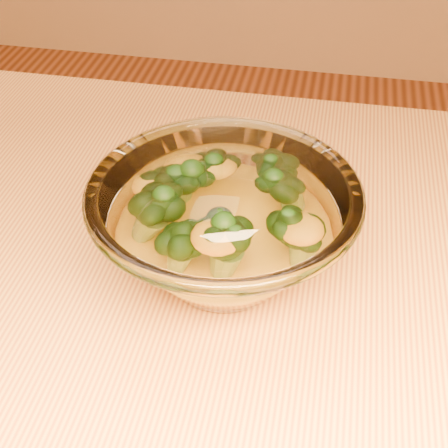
{
  "coord_description": "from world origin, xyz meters",
  "views": [
    {
      "loc": [
        0.13,
        -0.35,
        1.16
      ],
      "look_at": [
        0.05,
        0.06,
        0.81
      ],
      "focal_mm": 50.0,
      "sensor_mm": 36.0,
      "label": 1
    }
  ],
  "objects": [
    {
      "name": "table",
      "position": [
        0.0,
        0.0,
        0.65
      ],
      "size": [
        1.2,
        0.8,
        0.75
      ],
      "color": "#BF8E39",
      "rests_on": "ground"
    },
    {
      "name": "glass_bowl",
      "position": [
        0.05,
        0.06,
        0.8
      ],
      "size": [
        0.23,
        0.23,
        0.1
      ],
      "color": "white",
      "rests_on": "table"
    },
    {
      "name": "cheese_sauce",
      "position": [
        0.05,
        0.06,
        0.78
      ],
      "size": [
        0.14,
        0.14,
        0.04
      ],
      "primitive_type": "ellipsoid",
      "color": "gold",
      "rests_on": "glass_bowl"
    },
    {
      "name": "broccoli_heap",
      "position": [
        0.04,
        0.07,
        0.82
      ],
      "size": [
        0.16,
        0.16,
        0.06
      ],
      "color": "black",
      "rests_on": "cheese_sauce"
    }
  ]
}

